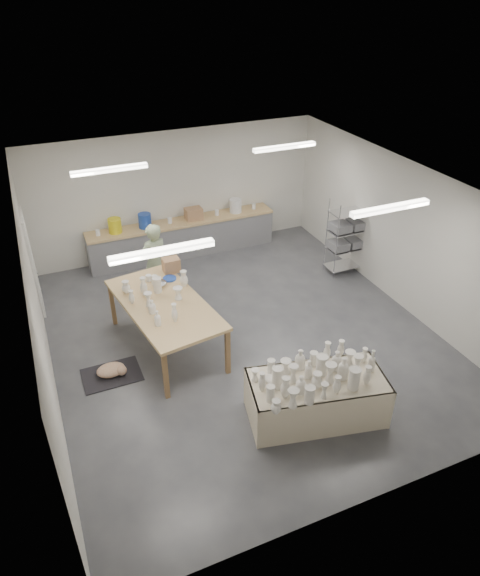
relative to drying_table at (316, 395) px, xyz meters
name	(u,v)px	position (x,y,z in m)	size (l,w,h in m)	color
room	(236,240)	(-0.31, 2.45, 1.62)	(8.00, 8.02, 3.00)	#424449
back_counter	(183,237)	(-0.21, 6.05, 0.05)	(4.60, 0.60, 1.24)	tan
wire_shelf	(347,236)	(3.00, 3.77, 0.49)	(0.88, 0.48, 1.80)	silver
drying_table	(316,395)	(0.00, 0.00, 0.00)	(2.27, 1.44, 1.11)	olive
work_table	(163,300)	(-1.61, 2.76, 0.53)	(1.68, 2.78, 1.35)	tan
rug	(112,375)	(-2.77, 2.22, -0.42)	(1.00, 0.70, 0.02)	black
cat	(112,370)	(-2.75, 2.21, -0.31)	(0.55, 0.43, 0.21)	white
potter	(155,264)	(-1.37, 4.27, 0.45)	(0.65, 0.42, 1.77)	#97AC85
red_stool	(154,281)	(-1.37, 4.54, -0.12)	(0.40, 0.40, 0.35)	#A4171A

